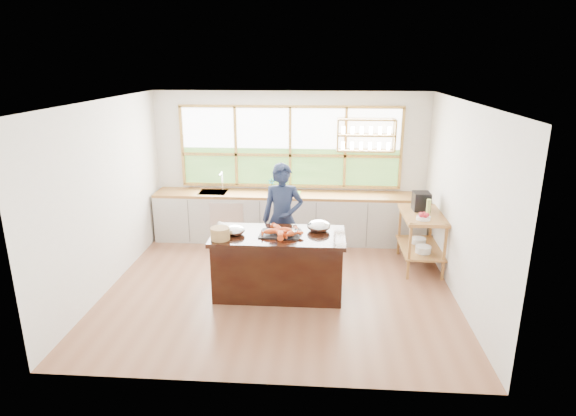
# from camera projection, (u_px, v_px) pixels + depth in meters

# --- Properties ---
(ground_plane) EXTENTS (5.00, 5.00, 0.00)m
(ground_plane) POSITION_uv_depth(u_px,v_px,m) (280.00, 286.00, 7.14)
(ground_plane) COLOR brown
(room_shell) EXTENTS (5.02, 4.52, 2.71)m
(room_shell) POSITION_uv_depth(u_px,v_px,m) (284.00, 164.00, 7.11)
(room_shell) COLOR silver
(room_shell) RESTS_ON ground_plane
(back_counter) EXTENTS (4.90, 0.63, 0.90)m
(back_counter) POSITION_uv_depth(u_px,v_px,m) (288.00, 217.00, 8.86)
(back_counter) COLOR beige
(back_counter) RESTS_ON ground_plane
(right_shelf_unit) EXTENTS (0.62, 1.10, 0.90)m
(right_shelf_unit) POSITION_uv_depth(u_px,v_px,m) (421.00, 231.00, 7.66)
(right_shelf_unit) COLOR #95582B
(right_shelf_unit) RESTS_ON ground_plane
(island) EXTENTS (1.85, 0.90, 0.90)m
(island) POSITION_uv_depth(u_px,v_px,m) (279.00, 264.00, 6.82)
(island) COLOR black
(island) RESTS_ON ground_plane
(cook) EXTENTS (0.64, 0.42, 1.74)m
(cook) POSITION_uv_depth(u_px,v_px,m) (283.00, 219.00, 7.41)
(cook) COLOR #18213C
(cook) RESTS_ON ground_plane
(potted_plant) EXTENTS (0.15, 0.11, 0.26)m
(potted_plant) POSITION_uv_depth(u_px,v_px,m) (272.00, 185.00, 8.77)
(potted_plant) COLOR slate
(potted_plant) RESTS_ON back_counter
(cutting_board) EXTENTS (0.42, 0.32, 0.01)m
(cutting_board) POSITION_uv_depth(u_px,v_px,m) (289.00, 193.00, 8.72)
(cutting_board) COLOR #66CF3B
(cutting_board) RESTS_ON back_counter
(espresso_machine) EXTENTS (0.27, 0.29, 0.30)m
(espresso_machine) POSITION_uv_depth(u_px,v_px,m) (421.00, 201.00, 7.72)
(espresso_machine) COLOR black
(espresso_machine) RESTS_ON right_shelf_unit
(wine_bottle) EXTENTS (0.08, 0.08, 0.27)m
(wine_bottle) POSITION_uv_depth(u_px,v_px,m) (428.00, 208.00, 7.42)
(wine_bottle) COLOR #A9C155
(wine_bottle) RESTS_ON right_shelf_unit
(fruit_bowl) EXTENTS (0.22, 0.22, 0.11)m
(fruit_bowl) POSITION_uv_depth(u_px,v_px,m) (424.00, 217.00, 7.29)
(fruit_bowl) COLOR white
(fruit_bowl) RESTS_ON right_shelf_unit
(slate_board) EXTENTS (0.57, 0.43, 0.02)m
(slate_board) POSITION_uv_depth(u_px,v_px,m) (280.00, 234.00, 6.67)
(slate_board) COLOR black
(slate_board) RESTS_ON island
(lobster_pile) EXTENTS (0.52, 0.48, 0.08)m
(lobster_pile) POSITION_uv_depth(u_px,v_px,m) (281.00, 231.00, 6.63)
(lobster_pile) COLOR orange
(lobster_pile) RESTS_ON slate_board
(mixing_bowl_left) EXTENTS (0.28, 0.28, 0.13)m
(mixing_bowl_left) POSITION_uv_depth(u_px,v_px,m) (235.00, 230.00, 6.67)
(mixing_bowl_left) COLOR silver
(mixing_bowl_left) RESTS_ON island
(mixing_bowl_right) EXTENTS (0.33, 0.33, 0.16)m
(mixing_bowl_right) POSITION_uv_depth(u_px,v_px,m) (319.00, 226.00, 6.81)
(mixing_bowl_right) COLOR silver
(mixing_bowl_right) RESTS_ON island
(wine_glass) EXTENTS (0.08, 0.08, 0.22)m
(wine_glass) POSITION_uv_depth(u_px,v_px,m) (295.00, 229.00, 6.42)
(wine_glass) COLOR silver
(wine_glass) RESTS_ON island
(wicker_basket) EXTENTS (0.26, 0.26, 0.17)m
(wicker_basket) POSITION_uv_depth(u_px,v_px,m) (220.00, 234.00, 6.47)
(wicker_basket) COLOR #AE8749
(wicker_basket) RESTS_ON island
(parchment_roll) EXTENTS (0.25, 0.28, 0.08)m
(parchment_roll) POSITION_uv_depth(u_px,v_px,m) (224.00, 227.00, 6.86)
(parchment_roll) COLOR white
(parchment_roll) RESTS_ON island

